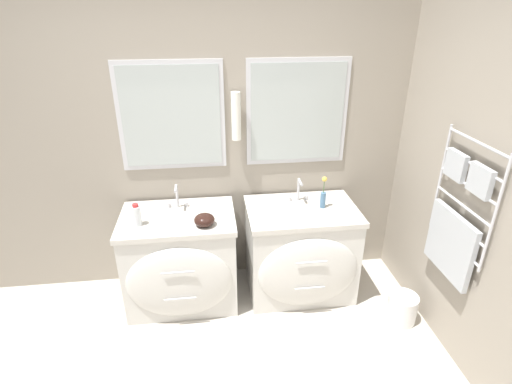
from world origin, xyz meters
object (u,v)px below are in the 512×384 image
at_px(vanity_left, 181,261).
at_px(waste_bin, 402,308).
at_px(amenity_bowl, 204,220).
at_px(toiletry_bottle, 137,215).
at_px(flower_vase, 323,196).
at_px(vanity_right, 301,252).

bearing_deg(vanity_left, waste_bin, -15.02).
relative_size(vanity_left, waste_bin, 3.76).
bearing_deg(amenity_bowl, waste_bin, -12.44).
relative_size(toiletry_bottle, flower_vase, 0.66).
xyz_separation_m(vanity_left, toiletry_bottle, (-0.28, -0.06, 0.47)).
relative_size(vanity_left, amenity_bowl, 5.81).
distance_m(amenity_bowl, flower_vase, 0.96).
distance_m(vanity_right, amenity_bowl, 0.90).
xyz_separation_m(vanity_left, flower_vase, (1.16, 0.04, 0.49)).
distance_m(toiletry_bottle, flower_vase, 1.44).
xyz_separation_m(vanity_left, vanity_right, (0.99, 0.00, 0.00)).
bearing_deg(waste_bin, flower_vase, 137.60).
bearing_deg(vanity_left, amenity_bowl, -31.19).
xyz_separation_m(toiletry_bottle, flower_vase, (1.44, 0.10, 0.02)).
xyz_separation_m(amenity_bowl, flower_vase, (0.95, 0.17, 0.06)).
height_order(vanity_left, vanity_right, same).
height_order(vanity_right, waste_bin, vanity_right).
bearing_deg(toiletry_bottle, vanity_right, 2.78).
bearing_deg(vanity_left, toiletry_bottle, -167.59).
relative_size(toiletry_bottle, waste_bin, 0.74).
height_order(vanity_right, amenity_bowl, amenity_bowl).
bearing_deg(waste_bin, amenity_bowl, 167.56).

